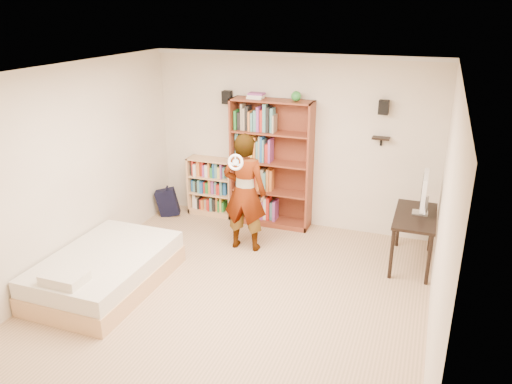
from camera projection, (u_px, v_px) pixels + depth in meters
The scene contains 14 objects.
ground at pixel (232, 300), 6.05m from camera, with size 4.50×5.00×0.01m, color tan.
room_shell at pixel (230, 161), 5.43m from camera, with size 4.52×5.02×2.71m.
crown_molding at pixel (228, 76), 5.11m from camera, with size 4.50×5.00×0.06m.
speaker_left at pixel (227, 97), 7.79m from camera, with size 0.14×0.12×0.20m, color black.
speaker_right at pixel (384, 107), 7.02m from camera, with size 0.14×0.12×0.20m, color black.
wall_shelf at pixel (381, 138), 7.19m from camera, with size 0.25×0.16×0.03m, color black.
tall_bookshelf at pixel (271, 164), 7.82m from camera, with size 1.28×0.37×2.02m, color brown, non-canonical shape.
low_bookshelf at pixel (211, 187), 8.38m from camera, with size 0.78×0.29×0.98m, color tan, non-canonical shape.
computer_desk at pixel (413, 240), 6.77m from camera, with size 0.54×1.07×0.73m, color black, non-canonical shape.
imac at pixel (422, 194), 6.59m from camera, with size 0.11×0.56×0.56m, color silver, non-canonical shape.
daybed at pixel (106, 266), 6.25m from camera, with size 1.23×1.89×0.56m, color beige, non-canonical shape.
person at pixel (245, 193), 7.05m from camera, with size 0.63×0.41×1.72m, color black.
wii_wheel at pixel (236, 162), 6.58m from camera, with size 0.22×0.22×0.04m, color silver.
navy_bag at pixel (168, 202), 8.40m from camera, with size 0.35×0.23×0.48m, color black, non-canonical shape.
Camera 1 is at (2.06, -4.79, 3.35)m, focal length 35.00 mm.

